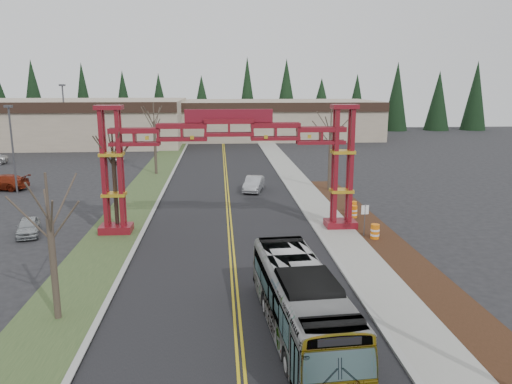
{
  "coord_description": "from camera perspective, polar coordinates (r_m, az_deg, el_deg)",
  "views": [
    {
      "loc": [
        -0.68,
        -16.3,
        10.37
      ],
      "look_at": [
        1.48,
        12.79,
        3.96
      ],
      "focal_mm": 35.0,
      "sensor_mm": 36.0,
      "label": 1
    }
  ],
  "objects": [
    {
      "name": "retail_building_east",
      "position": [
        97.08,
        2.12,
        8.34
      ],
      "size": [
        38.0,
        20.3,
        7.0
      ],
      "color": "gray",
      "rests_on": "ground"
    },
    {
      "name": "barrel_south",
      "position": [
        34.47,
        13.44,
        -4.5
      ],
      "size": [
        0.6,
        0.6,
        1.1
      ],
      "color": "orange",
      "rests_on": "ground"
    },
    {
      "name": "silver_sedan",
      "position": [
        48.61,
        -0.25,
        0.95
      ],
      "size": [
        2.48,
        4.59,
        1.44
      ],
      "primitive_type": "imported",
      "rotation": [
        0.0,
        0.0,
        -0.23
      ],
      "color": "#A5A8AD",
      "rests_on": "ground"
    },
    {
      "name": "parked_car_near_a",
      "position": [
        38.06,
        -24.57,
        -3.6
      ],
      "size": [
        2.33,
        3.87,
        1.23
      ],
      "primitive_type": "imported",
      "rotation": [
        0.0,
        0.0,
        0.26
      ],
      "color": "#A0A5A8",
      "rests_on": "ground"
    },
    {
      "name": "retail_building_west",
      "position": [
        93.23,
        -22.75,
        7.38
      ],
      "size": [
        46.0,
        22.3,
        7.5
      ],
      "color": "gray",
      "rests_on": "ground"
    },
    {
      "name": "bare_tree_median_far",
      "position": [
        58.05,
        -11.58,
        7.87
      ],
      "size": [
        3.19,
        3.19,
        8.18
      ],
      "color": "#382D26",
      "rests_on": "ground"
    },
    {
      "name": "conifer_treeline",
      "position": [
        108.37,
        -3.8,
        10.32
      ],
      "size": [
        116.1,
        5.6,
        13.0
      ],
      "color": "black",
      "rests_on": "ground"
    },
    {
      "name": "street_sign",
      "position": [
        34.62,
        12.33,
        -2.52
      ],
      "size": [
        0.52,
        0.07,
        2.26
      ],
      "color": "#3F3F44",
      "rests_on": "ground"
    },
    {
      "name": "gateway_arch",
      "position": [
        34.58,
        -3.09,
        5.09
      ],
      "size": [
        18.2,
        1.6,
        8.9
      ],
      "color": "maroon",
      "rests_on": "ground"
    },
    {
      "name": "landscape_strip",
      "position": [
        30.27,
        17.29,
        -8.1
      ],
      "size": [
        2.6,
        50.0,
        0.12
      ],
      "primitive_type": "cube",
      "color": "black",
      "rests_on": "ground"
    },
    {
      "name": "lane_line_left",
      "position": [
        42.58,
        -3.36,
        -1.68
      ],
      "size": [
        0.12,
        100.0,
        0.01
      ],
      "primitive_type": "cube",
      "color": "gold",
      "rests_on": "road"
    },
    {
      "name": "road",
      "position": [
        42.58,
        -3.19,
        -1.7
      ],
      "size": [
        12.0,
        110.0,
        0.02
      ],
      "primitive_type": "cube",
      "color": "black",
      "rests_on": "ground"
    },
    {
      "name": "barrel_north",
      "position": [
        40.81,
        11.03,
        -1.8
      ],
      "size": [
        0.57,
        0.57,
        1.05
      ],
      "color": "orange",
      "rests_on": "ground"
    },
    {
      "name": "barrel_mid",
      "position": [
        39.43,
        11.09,
        -2.29
      ],
      "size": [
        0.57,
        0.57,
        1.06
      ],
      "color": "orange",
      "rests_on": "ground"
    },
    {
      "name": "parked_car_far_a",
      "position": [
        70.05,
        -15.61,
        3.94
      ],
      "size": [
        2.5,
        3.98,
        1.24
      ],
      "primitive_type": "imported",
      "rotation": [
        0.0,
        0.0,
        3.49
      ],
      "color": "#93989A",
      "rests_on": "ground"
    },
    {
      "name": "transit_bus",
      "position": [
        21.17,
        5.17,
        -12.45
      ],
      "size": [
        3.26,
        10.85,
        2.98
      ],
      "primitive_type": "imported",
      "rotation": [
        0.0,
        0.0,
        0.07
      ],
      "color": "#9DA0A4",
      "rests_on": "ground"
    },
    {
      "name": "light_pole_far",
      "position": [
        81.1,
        -21.05,
        8.4
      ],
      "size": [
        0.88,
        0.44,
        10.14
      ],
      "color": "#3F3F44",
      "rests_on": "ground"
    },
    {
      "name": "bare_tree_median_near",
      "position": [
        23.14,
        -22.56,
        -2.82
      ],
      "size": [
        3.0,
        3.0,
        6.68
      ],
      "color": "#382D26",
      "rests_on": "ground"
    },
    {
      "name": "curb_left",
      "position": [
        42.91,
        -11.44,
        -1.73
      ],
      "size": [
        0.3,
        110.0,
        0.15
      ],
      "primitive_type": "cube",
      "color": "#A1A29D",
      "rests_on": "ground"
    },
    {
      "name": "ground",
      "position": [
        19.33,
        -1.67,
        -20.05
      ],
      "size": [
        200.0,
        200.0,
        0.0
      ],
      "primitive_type": "plane",
      "color": "black",
      "rests_on": "ground"
    },
    {
      "name": "sidewalk_right",
      "position": [
        43.36,
        6.9,
        -1.43
      ],
      "size": [
        2.6,
        110.0,
        0.14
      ],
      "primitive_type": "cube",
      "color": "gray",
      "rests_on": "ground"
    },
    {
      "name": "light_pole_near",
      "position": [
        52.36,
        -26.1,
        5.06
      ],
      "size": [
        0.72,
        0.36,
        8.33
      ],
      "color": "#3F3F44",
      "rests_on": "ground"
    },
    {
      "name": "bare_tree_median_mid",
      "position": [
        35.88,
        -16.0,
        3.81
      ],
      "size": [
        2.89,
        2.89,
        7.25
      ],
      "color": "#382D26",
      "rests_on": "ground"
    },
    {
      "name": "bare_tree_right_far",
      "position": [
        48.59,
        8.54,
        6.81
      ],
      "size": [
        3.25,
        3.25,
        7.94
      ],
      "color": "#382D26",
      "rests_on": "ground"
    },
    {
      "name": "curb_right",
      "position": [
        43.1,
        5.01,
        -1.47
      ],
      "size": [
        0.3,
        110.0,
        0.15
      ],
      "primitive_type": "cube",
      "color": "#A1A29D",
      "rests_on": "ground"
    },
    {
      "name": "parked_car_mid_a",
      "position": [
        55.16,
        -27.08,
        0.99
      ],
      "size": [
        5.49,
        2.94,
        1.51
      ],
      "primitive_type": "imported",
      "rotation": [
        0.0,
        0.0,
        4.55
      ],
      "color": "maroon",
      "rests_on": "ground"
    },
    {
      "name": "grass_median",
      "position": [
        43.19,
        -13.87,
        -1.81
      ],
      "size": [
        4.0,
        110.0,
        0.08
      ],
      "primitive_type": "cube",
      "color": "#314924",
      "rests_on": "ground"
    },
    {
      "name": "lane_line_right",
      "position": [
        42.58,
        -3.03,
        -1.68
      ],
      "size": [
        0.12,
        100.0,
        0.01
      ],
      "primitive_type": "cube",
      "color": "gold",
      "rests_on": "road"
    }
  ]
}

